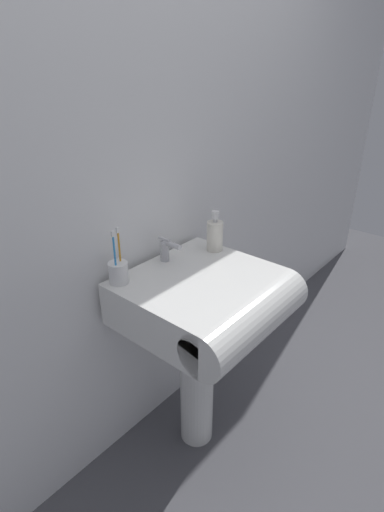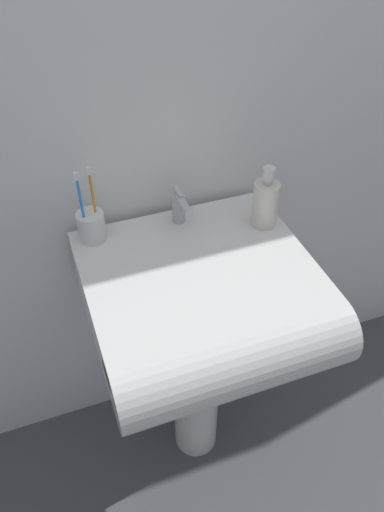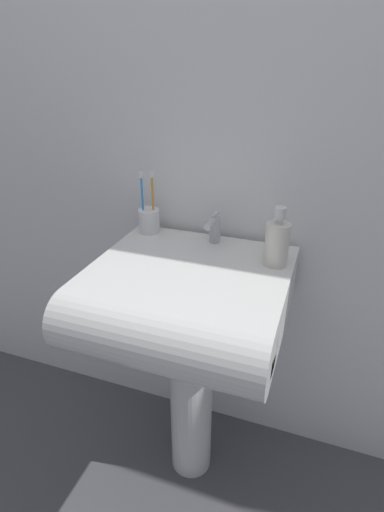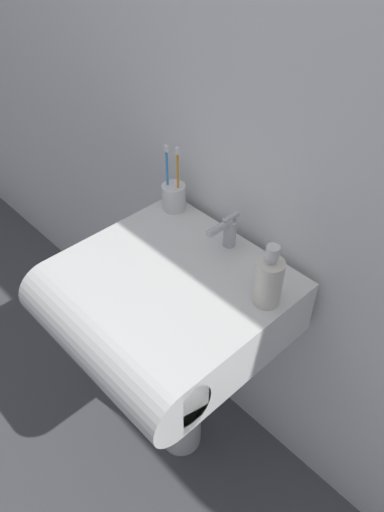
{
  "view_description": "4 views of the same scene",
  "coord_description": "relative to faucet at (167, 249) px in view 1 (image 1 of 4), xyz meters",
  "views": [
    {
      "loc": [
        -1.02,
        -0.84,
        1.59
      ],
      "look_at": [
        -0.02,
        0.01,
        0.94
      ],
      "focal_mm": 28.0,
      "sensor_mm": 36.0,
      "label": 1
    },
    {
      "loc": [
        -0.33,
        -0.85,
        1.7
      ],
      "look_at": [
        -0.02,
        -0.02,
        0.91
      ],
      "focal_mm": 35.0,
      "sensor_mm": 36.0,
      "label": 2
    },
    {
      "loc": [
        0.35,
        -0.96,
        1.4
      ],
      "look_at": [
        -0.01,
        0.03,
        0.87
      ],
      "focal_mm": 28.0,
      "sensor_mm": 36.0,
      "label": 3
    },
    {
      "loc": [
        0.72,
        -0.63,
        1.76
      ],
      "look_at": [
        0.03,
        0.03,
        0.92
      ],
      "focal_mm": 35.0,
      "sensor_mm": 36.0,
      "label": 4
    }
  ],
  "objects": [
    {
      "name": "faucet",
      "position": [
        0.0,
        0.0,
        0.0
      ],
      "size": [
        0.04,
        0.11,
        0.1
      ],
      "color": "#B7B7BC",
      "rests_on": "sink_basin"
    },
    {
      "name": "sink_pedestal",
      "position": [
        -0.01,
        -0.17,
        -0.57
      ],
      "size": [
        0.15,
        0.15,
        0.68
      ],
      "primitive_type": "cylinder",
      "color": "white",
      "rests_on": "ground"
    },
    {
      "name": "wall_back",
      "position": [
        -0.01,
        0.11,
        0.29
      ],
      "size": [
        5.0,
        0.05,
        2.4
      ],
      "primitive_type": "cube",
      "color": "white",
      "rests_on": "ground"
    },
    {
      "name": "sink_basin",
      "position": [
        -0.01,
        -0.24,
        -0.14
      ],
      "size": [
        0.57,
        0.56,
        0.17
      ],
      "color": "white",
      "rests_on": "sink_pedestal"
    },
    {
      "name": "toothbrush_cup",
      "position": [
        -0.24,
        0.02,
        -0.01
      ],
      "size": [
        0.07,
        0.07,
        0.21
      ],
      "color": "white",
      "rests_on": "sink_basin"
    },
    {
      "name": "soap_bottle",
      "position": [
        0.21,
        -0.08,
        0.01
      ],
      "size": [
        0.07,
        0.07,
        0.18
      ],
      "color": "silver",
      "rests_on": "sink_basin"
    },
    {
      "name": "ground_plane",
      "position": [
        -0.01,
        -0.17,
        -0.91
      ],
      "size": [
        6.0,
        6.0,
        0.0
      ],
      "primitive_type": "plane",
      "color": "#4C4C51",
      "rests_on": "ground"
    }
  ]
}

